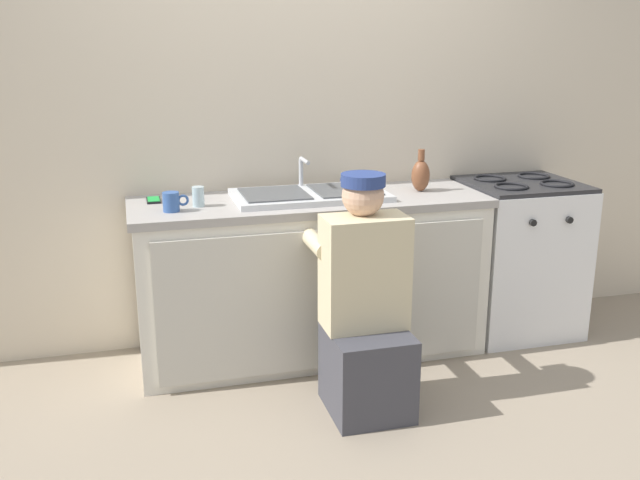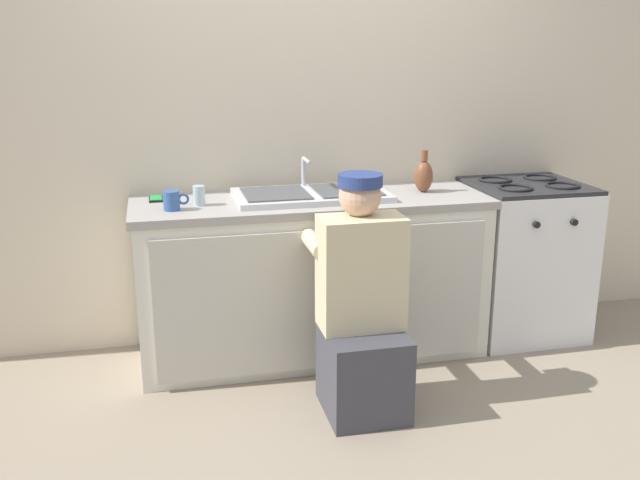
{
  "view_description": "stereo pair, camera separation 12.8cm",
  "coord_description": "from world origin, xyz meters",
  "px_view_note": "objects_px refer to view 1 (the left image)",
  "views": [
    {
      "loc": [
        -0.92,
        -3.23,
        1.68
      ],
      "look_at": [
        0.0,
        0.1,
        0.7
      ],
      "focal_mm": 40.0,
      "sensor_mm": 36.0,
      "label": 1
    },
    {
      "loc": [
        -0.8,
        -3.27,
        1.68
      ],
      "look_at": [
        0.0,
        0.1,
        0.7
      ],
      "focal_mm": 40.0,
      "sensor_mm": 36.0,
      "label": 2
    }
  ],
  "objects_px": {
    "plumber_person": "(365,315)",
    "coffee_mug": "(172,202)",
    "cell_phone": "(154,200)",
    "water_glass": "(198,197)",
    "stove_range": "(517,256)",
    "sink_double_basin": "(310,194)",
    "vase_decorative": "(421,175)"
  },
  "relations": [
    {
      "from": "coffee_mug",
      "to": "sink_double_basin",
      "type": "bearing_deg",
      "value": 8.93
    },
    {
      "from": "cell_phone",
      "to": "plumber_person",
      "type": "bearing_deg",
      "value": -42.36
    },
    {
      "from": "coffee_mug",
      "to": "cell_phone",
      "type": "distance_m",
      "value": 0.27
    },
    {
      "from": "vase_decorative",
      "to": "plumber_person",
      "type": "bearing_deg",
      "value": -128.84
    },
    {
      "from": "stove_range",
      "to": "water_glass",
      "type": "xyz_separation_m",
      "value": [
        -1.84,
        -0.04,
        0.47
      ]
    },
    {
      "from": "water_glass",
      "to": "vase_decorative",
      "type": "bearing_deg",
      "value": 2.16
    },
    {
      "from": "cell_phone",
      "to": "coffee_mug",
      "type": "bearing_deg",
      "value": -73.34
    },
    {
      "from": "stove_range",
      "to": "plumber_person",
      "type": "bearing_deg",
      "value": -150.44
    },
    {
      "from": "plumber_person",
      "to": "sink_double_basin",
      "type": "bearing_deg",
      "value": 97.52
    },
    {
      "from": "sink_double_basin",
      "to": "stove_range",
      "type": "bearing_deg",
      "value": -0.1
    },
    {
      "from": "coffee_mug",
      "to": "water_glass",
      "type": "relative_size",
      "value": 1.26
    },
    {
      "from": "stove_range",
      "to": "vase_decorative",
      "type": "relative_size",
      "value": 3.93
    },
    {
      "from": "plumber_person",
      "to": "vase_decorative",
      "type": "height_order",
      "value": "plumber_person"
    },
    {
      "from": "sink_double_basin",
      "to": "cell_phone",
      "type": "xyz_separation_m",
      "value": [
        -0.79,
        0.14,
        -0.01
      ]
    },
    {
      "from": "stove_range",
      "to": "vase_decorative",
      "type": "xyz_separation_m",
      "value": [
        -0.63,
        0.01,
        0.51
      ]
    },
    {
      "from": "sink_double_basin",
      "to": "cell_phone",
      "type": "distance_m",
      "value": 0.81
    },
    {
      "from": "plumber_person",
      "to": "cell_phone",
      "type": "xyz_separation_m",
      "value": [
        -0.88,
        0.8,
        0.42
      ]
    },
    {
      "from": "stove_range",
      "to": "water_glass",
      "type": "relative_size",
      "value": 9.04
    },
    {
      "from": "water_glass",
      "to": "coffee_mug",
      "type": "bearing_deg",
      "value": -151.54
    },
    {
      "from": "sink_double_basin",
      "to": "plumber_person",
      "type": "bearing_deg",
      "value": -82.48
    },
    {
      "from": "stove_range",
      "to": "coffee_mug",
      "type": "height_order",
      "value": "coffee_mug"
    },
    {
      "from": "cell_phone",
      "to": "water_glass",
      "type": "relative_size",
      "value": 1.4
    },
    {
      "from": "plumber_person",
      "to": "stove_range",
      "type": "bearing_deg",
      "value": 29.56
    },
    {
      "from": "plumber_person",
      "to": "coffee_mug",
      "type": "relative_size",
      "value": 8.76
    },
    {
      "from": "sink_double_basin",
      "to": "coffee_mug",
      "type": "bearing_deg",
      "value": -171.07
    },
    {
      "from": "sink_double_basin",
      "to": "coffee_mug",
      "type": "xyz_separation_m",
      "value": [
        -0.72,
        -0.11,
        0.03
      ]
    },
    {
      "from": "sink_double_basin",
      "to": "stove_range",
      "type": "distance_m",
      "value": 1.33
    },
    {
      "from": "sink_double_basin",
      "to": "coffee_mug",
      "type": "relative_size",
      "value": 6.35
    },
    {
      "from": "water_glass",
      "to": "plumber_person",
      "type": "bearing_deg",
      "value": -42.9
    },
    {
      "from": "vase_decorative",
      "to": "cell_phone",
      "type": "xyz_separation_m",
      "value": [
        -1.42,
        0.13,
        -0.08
      ]
    },
    {
      "from": "sink_double_basin",
      "to": "vase_decorative",
      "type": "distance_m",
      "value": 0.63
    },
    {
      "from": "water_glass",
      "to": "sink_double_basin",
      "type": "bearing_deg",
      "value": 3.89
    }
  ]
}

